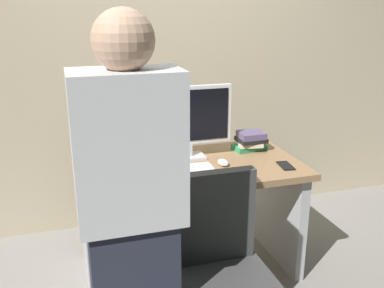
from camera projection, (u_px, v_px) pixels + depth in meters
name	position (u px, v px, depth m)	size (l,w,h in m)	color
ground_plane	(190.00, 270.00, 2.82)	(9.00, 9.00, 0.00)	gray
wall_back	(156.00, 25.00, 3.13)	(6.40, 0.10, 3.00)	tan
desk	(190.00, 200.00, 2.67)	(1.35, 0.72, 0.73)	#93704C
person_at_desk	(132.00, 222.00, 1.68)	(0.40, 0.24, 1.64)	#262838
monitor	(189.00, 118.00, 2.64)	(0.54, 0.14, 0.46)	silver
keyboard	(176.00, 170.00, 2.50)	(0.43, 0.13, 0.02)	white
mouse	(223.00, 162.00, 2.60)	(0.06, 0.10, 0.03)	white
cup_near_keyboard	(128.00, 172.00, 2.38)	(0.07, 0.07, 0.09)	#3372B2
cup_by_monitor	(96.00, 158.00, 2.59)	(0.07, 0.07, 0.09)	silver
book_stack	(250.00, 141.00, 2.86)	(0.22, 0.17, 0.13)	#338C59
cell_phone	(286.00, 166.00, 2.58)	(0.07, 0.14, 0.01)	black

